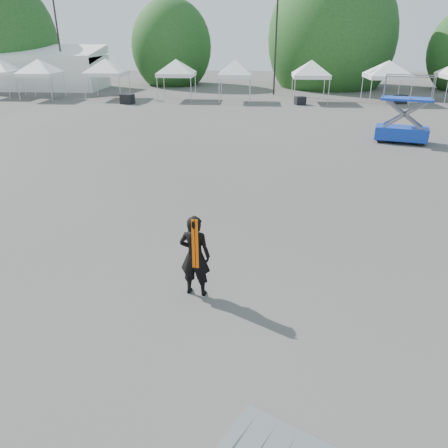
{
  "coord_description": "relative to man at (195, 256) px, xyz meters",
  "views": [
    {
      "loc": [
        1.36,
        -10.86,
        5.37
      ],
      "look_at": [
        0.7,
        -1.63,
        1.3
      ],
      "focal_mm": 35.0,
      "sensor_mm": 36.0,
      "label": 1
    }
  ],
  "objects": [
    {
      "name": "light_pole_west",
      "position": [
        -18.13,
        36.56,
        4.83
      ],
      "size": [
        0.6,
        0.25,
        10.3
      ],
      "color": "black",
      "rests_on": "ground"
    },
    {
      "name": "man",
      "position": [
        0.0,
        0.0,
        0.0
      ],
      "size": [
        0.75,
        0.56,
        1.88
      ],
      "rotation": [
        0.0,
        0.0,
        2.97
      ],
      "color": "black",
      "rests_on": "ground"
    },
    {
      "name": "tent_d",
      "position": [
        -5.63,
        30.62,
        2.12
      ],
      "size": [
        4.3,
        4.3,
        3.88
      ],
      "color": "silver",
      "rests_on": "ground"
    },
    {
      "name": "crate_east",
      "position": [
        13.05,
        29.52,
        -0.6
      ],
      "size": [
        1.07,
        0.97,
        0.68
      ],
      "primitive_type": "cube",
      "rotation": [
        0.0,
        0.0,
        0.39
      ],
      "color": "black",
      "rests_on": "ground"
    },
    {
      "name": "tent_e",
      "position": [
        -0.56,
        30.02,
        2.11
      ],
      "size": [
        3.84,
        3.84,
        3.88
      ],
      "color": "silver",
      "rests_on": "ground"
    },
    {
      "name": "tree_mid_w",
      "position": [
        -8.13,
        42.56,
        2.99
      ],
      "size": [
        4.16,
        4.16,
        6.33
      ],
      "color": "#382314",
      "rests_on": "ground"
    },
    {
      "name": "tent_b",
      "position": [
        -17.42,
        30.1,
        2.12
      ],
      "size": [
        4.31,
        4.31,
        3.88
      ],
      "color": "silver",
      "rests_on": "ground"
    },
    {
      "name": "crate_mid",
      "position": [
        4.79,
        28.39,
        -0.62
      ],
      "size": [
        0.98,
        0.87,
        0.64
      ],
      "primitive_type": "cube",
      "rotation": [
        0.0,
        0.0,
        0.33
      ],
      "color": "black",
      "rests_on": "ground"
    },
    {
      "name": "tent_g",
      "position": [
        11.88,
        30.02,
        2.12
      ],
      "size": [
        4.71,
        4.71,
        3.88
      ],
      "color": "silver",
      "rests_on": "ground"
    },
    {
      "name": "crate_west",
      "position": [
        -9.29,
        27.84,
        -0.56
      ],
      "size": [
        1.17,
        1.02,
        0.77
      ],
      "primitive_type": "cube",
      "rotation": [
        0.0,
        0.0,
        -0.29
      ],
      "color": "black",
      "rests_on": "ground"
    },
    {
      "name": "tree_far_w",
      "position": [
        -26.13,
        40.56,
        3.59
      ],
      "size": [
        4.8,
        4.8,
        7.3
      ],
      "color": "#382314",
      "rests_on": "ground"
    },
    {
      "name": "light_pole_east",
      "position": [
        2.87,
        34.56,
        4.57
      ],
      "size": [
        0.6,
        0.25,
        9.8
      ],
      "color": "black",
      "rests_on": "ground"
    },
    {
      "name": "ground",
      "position": [
        -0.13,
        2.56,
        -0.94
      ],
      "size": [
        120.0,
        120.0,
        0.0
      ],
      "primitive_type": "plane",
      "color": "#474442",
      "rests_on": "ground"
    },
    {
      "name": "scissor_lift",
      "position": [
        8.95,
        15.37,
        0.77
      ],
      "size": [
        2.9,
        2.02,
        3.4
      ],
      "rotation": [
        0.0,
        0.0,
        -0.29
      ],
      "color": "#0D3FAD",
      "rests_on": "ground"
    },
    {
      "name": "tree_mid_e",
      "position": [
        8.87,
        41.56,
        3.9
      ],
      "size": [
        5.12,
        5.12,
        7.79
      ],
      "color": "#382314",
      "rests_on": "ground"
    },
    {
      "name": "tent_c",
      "position": [
        -11.87,
        31.03,
        2.12
      ],
      "size": [
        4.61,
        4.61,
        3.88
      ],
      "color": "silver",
      "rests_on": "ground"
    },
    {
      "name": "marquee",
      "position": [
        -22.13,
        37.56,
        1.03
      ],
      "size": [
        15.0,
        6.25,
        4.23
      ],
      "color": "white",
      "rests_on": "ground"
    },
    {
      "name": "tent_f",
      "position": [
        5.69,
        30.01,
        2.12
      ],
      "size": [
        4.16,
        4.16,
        3.88
      ],
      "color": "silver",
      "rests_on": "ground"
    }
  ]
}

